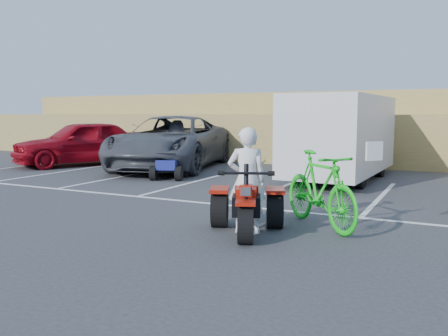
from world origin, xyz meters
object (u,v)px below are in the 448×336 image
at_px(green_dirt_bike, 320,189).
at_px(cargo_trailer, 341,135).
at_px(red_trike_atv, 246,234).
at_px(rider, 247,180).
at_px(grey_pickup, 172,142).
at_px(quad_atv_blue, 170,179).
at_px(red_car, 81,143).
at_px(quad_atv_green, 296,176).

bearing_deg(green_dirt_bike, cargo_trailer, 52.77).
bearing_deg(cargo_trailer, red_trike_atv, -87.20).
bearing_deg(rider, cargo_trailer, -112.40).
relative_size(green_dirt_bike, grey_pickup, 0.33).
height_order(red_trike_atv, cargo_trailer, cargo_trailer).
distance_m(rider, quad_atv_blue, 7.12).
height_order(rider, grey_pickup, grey_pickup).
relative_size(green_dirt_bike, cargo_trailer, 0.41).
bearing_deg(rider, red_car, -56.64).
xyz_separation_m(grey_pickup, cargo_trailer, (6.43, -0.47, 0.41)).
bearing_deg(grey_pickup, red_trike_atv, -63.71).
xyz_separation_m(rider, quad_atv_green, (-1.49, 7.43, -0.91)).
bearing_deg(grey_pickup, green_dirt_bike, -55.59).
height_order(green_dirt_bike, quad_atv_green, green_dirt_bike).
bearing_deg(quad_atv_blue, red_car, 141.39).
bearing_deg(grey_pickup, quad_atv_green, -16.03).
height_order(red_trike_atv, quad_atv_blue, red_trike_atv).
xyz_separation_m(cargo_trailer, quad_atv_green, (-1.48, 0.26, -1.39)).
bearing_deg(red_trike_atv, rider, 90.00).
distance_m(red_trike_atv, quad_atv_green, 7.72).
xyz_separation_m(rider, grey_pickup, (-6.44, 7.64, 0.07)).
height_order(red_trike_atv, quad_atv_green, red_trike_atv).
xyz_separation_m(green_dirt_bike, cargo_trailer, (-1.04, 6.26, 0.70)).
bearing_deg(red_trike_atv, green_dirt_bike, 24.78).
bearing_deg(quad_atv_green, red_car, 177.94).
xyz_separation_m(green_dirt_bike, red_car, (-11.28, 6.05, 0.20)).
height_order(rider, red_car, rider).
bearing_deg(grey_pickup, cargo_trailer, -17.74).
xyz_separation_m(cargo_trailer, quad_atv_blue, (-4.88, -2.08, -1.39)).
bearing_deg(quad_atv_green, quad_atv_blue, -150.62).
height_order(red_trike_atv, green_dirt_bike, green_dirt_bike).
xyz_separation_m(rider, cargo_trailer, (-0.01, 7.17, 0.48)).
xyz_separation_m(red_trike_atv, red_car, (-10.31, 7.10, 0.89)).
distance_m(rider, red_car, 12.39).
bearing_deg(cargo_trailer, rider, -87.65).
distance_m(red_trike_atv, rider, 0.92).
xyz_separation_m(red_trike_atv, cargo_trailer, (-0.07, 7.31, 1.39)).
xyz_separation_m(red_car, quad_atv_blue, (5.37, -1.86, -0.89)).
distance_m(grey_pickup, cargo_trailer, 6.46).
bearing_deg(rider, red_trike_atv, 90.00).
bearing_deg(grey_pickup, red_car, 176.54).
bearing_deg(rider, grey_pickup, -72.35).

